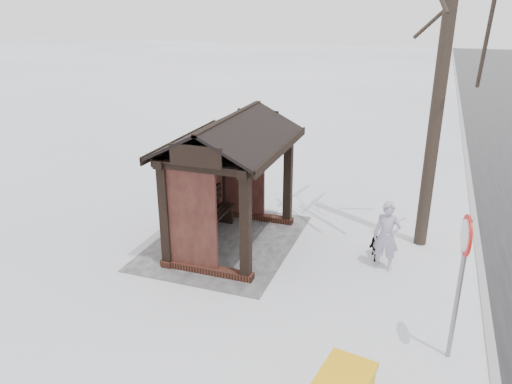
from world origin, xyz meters
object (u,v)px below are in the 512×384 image
road_sign (463,259)px  bus_shelter (225,155)px  pedestrian (387,236)px  dog (374,246)px

road_sign → bus_shelter: bearing=-126.3°
pedestrian → road_sign: road_sign is taller
pedestrian → bus_shelter: bearing=-175.1°
pedestrian → dog: 0.66m
dog → road_sign: bearing=-78.7°
bus_shelter → pedestrian: bus_shelter is taller
dog → road_sign: size_ratio=0.30×
road_sign → dog: bearing=-160.7°
dog → road_sign: 3.65m
dog → road_sign: road_sign is taller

